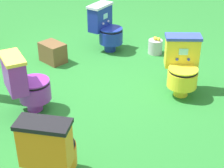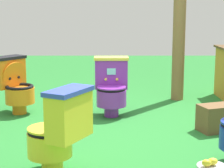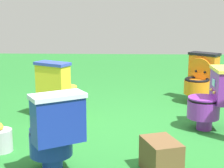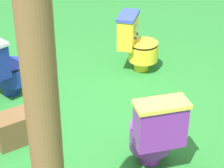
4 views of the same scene
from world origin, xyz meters
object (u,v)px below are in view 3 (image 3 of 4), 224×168
object	(u,v)px
toilet_yellow	(59,89)
toilet_blue	(54,132)
toilet_purple	(212,98)
small_crate	(161,157)
toilet_orange	(200,77)
lemon_bucket	(1,140)

from	to	relation	value
toilet_yellow	toilet_blue	xyz separation A→B (m)	(1.63, 0.26, 0.00)
toilet_yellow	toilet_purple	bearing A→B (deg)	15.02
toilet_purple	small_crate	size ratio (longest dim) A/B	1.96
toilet_purple	toilet_orange	xyz separation A→B (m)	(-1.24, 0.11, 0.00)
toilet_purple	lemon_bucket	distance (m)	2.34
toilet_blue	toilet_orange	xyz separation A→B (m)	(-2.44, 1.69, 0.00)
toilet_blue	toilet_orange	distance (m)	2.97
toilet_yellow	small_crate	bearing A→B (deg)	-25.72
small_crate	lemon_bucket	world-z (taller)	small_crate
toilet_yellow	toilet_blue	distance (m)	1.65
toilet_purple	toilet_blue	size ratio (longest dim) A/B	1.00
toilet_blue	lemon_bucket	xyz separation A→B (m)	(-0.47, -0.62, -0.25)
toilet_orange	small_crate	xyz separation A→B (m)	(2.40, -0.79, -0.23)
toilet_blue	small_crate	bearing A→B (deg)	-27.83
toilet_yellow	lemon_bucket	bearing A→B (deg)	-79.45
toilet_yellow	small_crate	size ratio (longest dim) A/B	1.96
toilet_yellow	lemon_bucket	world-z (taller)	toilet_yellow
toilet_purple	toilet_blue	distance (m)	1.99
toilet_purple	lemon_bucket	world-z (taller)	toilet_purple
toilet_purple	small_crate	xyz separation A→B (m)	(1.16, -0.68, -0.22)
toilet_purple	toilet_orange	distance (m)	1.24
toilet_purple	lemon_bucket	bearing A→B (deg)	108.00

